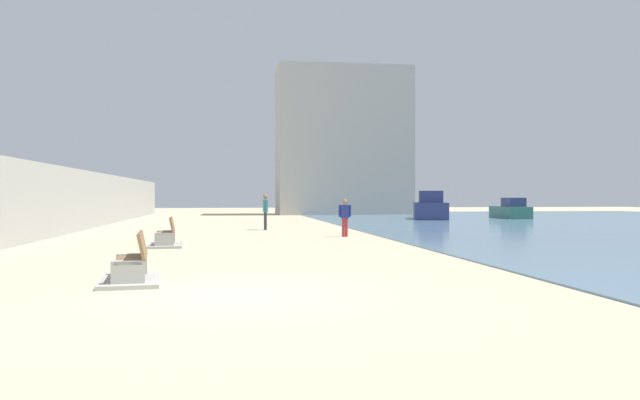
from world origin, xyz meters
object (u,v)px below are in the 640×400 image
bench_near (132,270)px  person_standing (265,209)px  boat_outer (430,208)px  bench_far (166,239)px  boat_far_right (511,210)px  person_walking (345,215)px

bench_near → person_standing: 18.87m
bench_near → boat_outer: 34.55m
bench_far → boat_far_right: bearing=44.8°
bench_near → person_walking: person_walking is taller
bench_far → bench_near: bearing=-88.7°
person_standing → boat_outer: size_ratio=0.29×
bench_near → boat_far_right: boat_far_right is taller
bench_far → boat_far_right: boat_far_right is taller
person_standing → boat_far_right: person_standing is taller
bench_near → person_walking: bearing=62.7°
bench_near → boat_outer: bearing=62.2°
boat_far_right → person_walking: bearing=-130.6°
person_walking → boat_outer: size_ratio=0.26×
person_standing → boat_outer: (12.44, 12.07, -0.24)m
bench_far → person_walking: 7.88m
bench_near → person_standing: bearing=78.8°
bench_far → person_standing: size_ratio=1.22×
boat_far_right → person_standing: bearing=-145.8°
bench_near → bench_far: same height
boat_outer → boat_far_right: (6.42, 0.74, -0.19)m
bench_near → person_standing: (3.65, 18.50, 0.80)m
boat_outer → boat_far_right: bearing=6.6°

